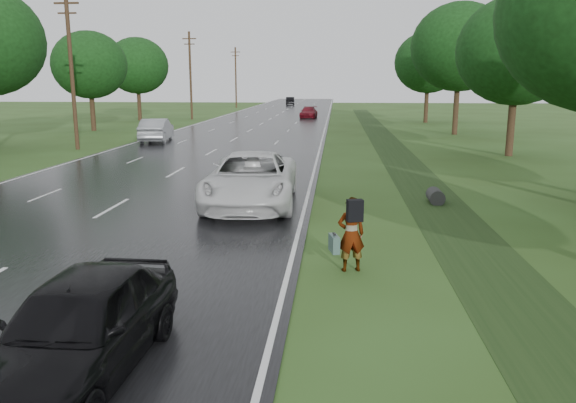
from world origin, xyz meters
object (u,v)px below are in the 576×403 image
at_px(pedestrian, 350,233).
at_px(dark_sedan, 80,326).
at_px(white_pickup, 251,179).
at_px(silver_sedan, 156,130).

relative_size(pedestrian, dark_sedan, 0.39).
xyz_separation_m(white_pickup, silver_sedan, (-10.21, 20.97, -0.08)).
bearing_deg(white_pickup, silver_sedan, 113.49).
bearing_deg(dark_sedan, white_pickup, 88.10).
relative_size(dark_sedan, silver_sedan, 0.90).
bearing_deg(dark_sedan, pedestrian, 53.36).
bearing_deg(silver_sedan, white_pickup, 108.30).
distance_m(white_pickup, silver_sedan, 23.32).
bearing_deg(pedestrian, silver_sedan, -78.13).
relative_size(white_pickup, silver_sedan, 1.30).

